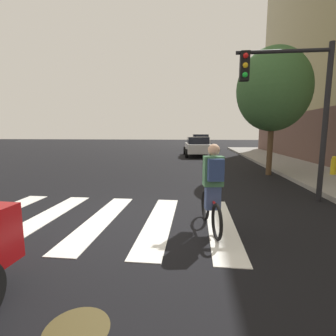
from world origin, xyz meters
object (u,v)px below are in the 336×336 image
(manhole_cover, at_px, (77,330))
(cyclist, at_px, (212,188))
(sedan_far, at_px, (200,141))
(street_tree_near, at_px, (273,90))
(sedan_mid, at_px, (197,146))
(traffic_light_near, at_px, (295,96))
(fire_hydrant, at_px, (334,165))

(manhole_cover, distance_m, cyclist, 3.12)
(sedan_far, relative_size, street_tree_near, 0.89)
(sedan_mid, distance_m, sedan_far, 9.56)
(sedan_mid, xyz_separation_m, sedan_far, (0.39, 9.56, 0.07))
(manhole_cover, xyz_separation_m, traffic_light_near, (3.73, 5.09, 2.86))
(sedan_far, bearing_deg, traffic_light_near, -84.79)
(manhole_cover, xyz_separation_m, cyclist, (1.45, 2.63, 0.84))
(traffic_light_near, height_order, street_tree_near, street_tree_near)
(fire_hydrant, bearing_deg, street_tree_near, 167.77)
(sedan_mid, height_order, traffic_light_near, traffic_light_near)
(traffic_light_near, bearing_deg, street_tree_near, 80.91)
(sedan_mid, height_order, street_tree_near, street_tree_near)
(cyclist, relative_size, street_tree_near, 0.31)
(manhole_cover, distance_m, street_tree_near, 11.06)
(manhole_cover, bearing_deg, cyclist, 61.08)
(sedan_far, xyz_separation_m, fire_hydrant, (5.20, -18.70, -0.33))
(manhole_cover, bearing_deg, fire_hydrant, 52.34)
(traffic_light_near, bearing_deg, cyclist, -132.71)
(street_tree_near, bearing_deg, cyclist, -113.55)
(cyclist, distance_m, traffic_light_near, 3.91)
(manhole_cover, bearing_deg, sedan_mid, 85.94)
(sedan_mid, bearing_deg, sedan_far, 87.66)
(sedan_far, xyz_separation_m, cyclist, (-0.22, -24.98, -0.02))
(sedan_far, distance_m, fire_hydrant, 19.42)
(manhole_cover, distance_m, sedan_far, 27.67)
(manhole_cover, distance_m, fire_hydrant, 11.26)
(sedan_mid, distance_m, street_tree_near, 9.62)
(manhole_cover, relative_size, traffic_light_near, 0.15)
(manhole_cover, xyz_separation_m, sedan_mid, (1.28, 18.05, 0.79))
(cyclist, bearing_deg, sedan_far, 89.50)
(traffic_light_near, bearing_deg, manhole_cover, -126.19)
(fire_hydrant, bearing_deg, sedan_mid, 121.44)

